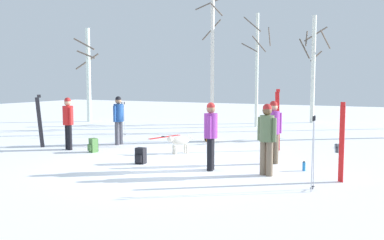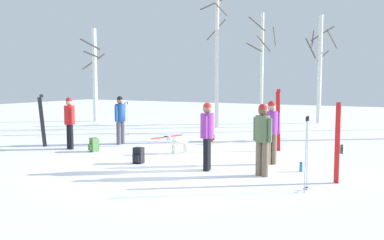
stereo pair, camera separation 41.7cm
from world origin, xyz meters
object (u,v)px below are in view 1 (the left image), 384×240
object	(u,v)px
ski_pair_lying_0	(165,137)
birch_tree_2	(257,67)
person_1	(211,132)
dog	(179,141)
ski_pair_lying_1	(338,148)
ski_poles_1	(313,151)
backpack_1	(141,156)
birch_tree_1	(212,44)
birch_tree_0	(88,74)
backpack_2	(208,135)
ski_poles_0	(123,118)
birch_tree_3	(313,66)
person_0	(273,128)
ski_pair_planted_1	(277,120)
ski_pair_planted_2	(342,143)
person_3	(68,120)
water_bottle_0	(304,166)
person_2	(119,117)
ski_pair_planted_0	(40,121)
person_4	(267,135)
backpack_0	(93,145)

from	to	relation	value
ski_pair_lying_0	birch_tree_2	size ratio (longest dim) A/B	0.30
person_1	dog	xyz separation A→B (m)	(-1.84, 1.74, -0.59)
ski_pair_lying_1	ski_poles_1	world-z (taller)	ski_poles_1
ski_pair_lying_1	ski_poles_1	distance (m)	6.02
backpack_1	birch_tree_1	size ratio (longest dim) A/B	0.06
birch_tree_0	backpack_2	bearing A→B (deg)	-23.93
ski_poles_0	birch_tree_1	xyz separation A→B (m)	(1.89, 4.67, 3.26)
birch_tree_1	birch_tree_3	distance (m)	6.09
person_0	backpack_2	bearing A→B (deg)	136.51
ski_pair_planted_1	ski_pair_lying_1	distance (m)	2.40
person_0	ski_pair_planted_2	xyz separation A→B (m)	(1.92, -1.34, -0.09)
ski_pair_planted_2	birch_tree_1	world-z (taller)	birch_tree_1
person_3	ski_pair_planted_2	xyz separation A→B (m)	(8.56, -0.69, -0.09)
person_3	water_bottle_0	world-z (taller)	person_3
person_2	ski_poles_1	distance (m)	8.04
ski_pair_planted_2	person_1	bearing A→B (deg)	-177.32
ski_pair_planted_0	backpack_1	distance (m)	4.73
ski_pair_planted_1	ski_pair_lying_0	xyz separation A→B (m)	(-4.88, 1.15, -0.98)
ski_pair_planted_1	water_bottle_0	distance (m)	3.24
person_3	person_4	bearing A→B (deg)	-6.58
person_1	backpack_0	size ratio (longest dim) A/B	3.90
person_2	birch_tree_2	size ratio (longest dim) A/B	0.31
person_1	backpack_2	bearing A→B (deg)	114.74
birch_tree_0	ski_pair_lying_1	bearing A→B (deg)	-14.76
person_0	birch_tree_1	xyz separation A→B (m)	(-5.08, 7.52, 3.03)
birch_tree_2	ski_pair_lying_0	bearing A→B (deg)	-111.56
person_2	backpack_1	size ratio (longest dim) A/B	3.90
person_1	person_4	xyz separation A→B (m)	(1.43, 0.04, 0.00)
ski_pair_planted_0	dog	bearing A→B (deg)	11.54
person_4	ski_poles_0	size ratio (longest dim) A/B	1.22
person_0	person_2	world-z (taller)	same
ski_pair_planted_2	birch_tree_2	bearing A→B (deg)	117.06
person_3	ski_poles_0	distance (m)	3.52
backpack_1	birch_tree_3	size ratio (longest dim) A/B	0.08
dog	backpack_1	size ratio (longest dim) A/B	1.66
ski_pair_lying_1	backpack_2	bearing A→B (deg)	-174.71
backpack_1	birch_tree_1	bearing A→B (deg)	101.52
person_1	backpack_1	bearing A→B (deg)	-177.40
person_1	ski_pair_planted_1	xyz separation A→B (m)	(0.72, 3.73, 0.01)
ski_pair_lying_1	birch_tree_3	bearing A→B (deg)	105.91
person_0	birch_tree_2	distance (m)	9.52
ski_pair_planted_0	ski_poles_0	xyz separation A→B (m)	(0.86, 3.58, -0.14)
backpack_1	birch_tree_3	xyz separation A→B (m)	(2.08, 13.64, 2.82)
person_2	ski_poles_0	xyz separation A→B (m)	(-1.15, 1.88, -0.23)
ski_pair_lying_0	ski_poles_1	world-z (taller)	ski_poles_1
person_0	person_2	distance (m)	5.90
backpack_0	birch_tree_1	xyz separation A→B (m)	(0.52, 8.20, 3.80)
backpack_0	ski_pair_planted_1	bearing A→B (deg)	29.68
person_3	ski_pair_planted_2	world-z (taller)	ski_pair_planted_2
person_4	ski_pair_lying_1	bearing A→B (deg)	78.47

